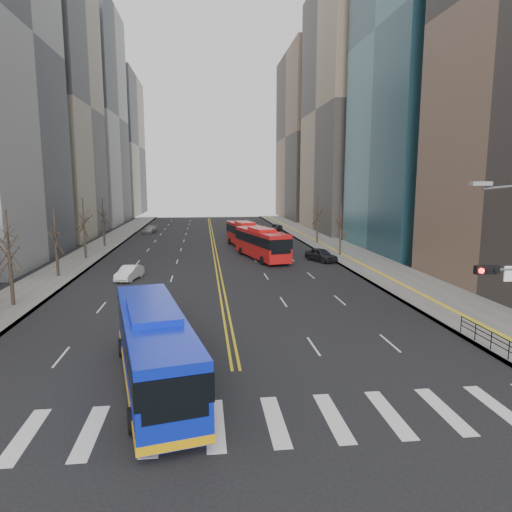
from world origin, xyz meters
TOP-DOWN VIEW (x-y plane):
  - ground at (0.00, 0.00)m, footprint 220.00×220.00m
  - sidewalk_right at (17.50, 45.00)m, footprint 7.00×130.00m
  - sidewalk_left at (-16.50, 45.00)m, footprint 5.00×130.00m
  - crosswalk at (0.00, 0.00)m, footprint 26.70×4.00m
  - centerline at (0.00, 55.00)m, footprint 0.55×100.00m
  - office_towers at (0.12, 68.51)m, footprint 83.00×134.00m
  - pedestrian_railing at (14.30, 6.00)m, footprint 0.06×6.06m
  - street_trees at (-7.18, 34.55)m, footprint 35.20×47.20m
  - blue_bus at (-3.88, 4.00)m, footprint 5.34×13.01m
  - red_bus_near at (5.60, 38.71)m, footprint 5.62×12.56m
  - red_bus_far at (4.49, 49.30)m, footprint 4.78×12.14m
  - car_white at (-8.74, 28.01)m, footprint 2.46×4.42m
  - car_dark_mid at (12.50, 36.16)m, footprint 3.61×5.01m
  - car_silver at (-11.58, 70.66)m, footprint 2.68×4.73m
  - car_dark_far at (12.50, 71.54)m, footprint 3.74×5.09m

SIDE VIEW (x-z plane):
  - ground at x=0.00m, z-range 0.00..0.00m
  - crosswalk at x=0.00m, z-range 0.00..0.01m
  - centerline at x=0.00m, z-range 0.00..0.01m
  - sidewalk_right at x=17.50m, z-range 0.00..0.15m
  - sidewalk_left at x=-16.50m, z-range 0.00..0.15m
  - car_dark_far at x=12.50m, z-range 0.00..1.29m
  - car_silver at x=-11.58m, z-range 0.00..1.29m
  - car_white at x=-8.74m, z-range 0.00..1.38m
  - car_dark_mid at x=12.50m, z-range 0.00..1.59m
  - pedestrian_railing at x=14.30m, z-range 0.31..1.33m
  - blue_bus at x=-3.88m, z-range 0.09..3.78m
  - red_bus_far at x=4.49m, z-range 0.21..3.94m
  - red_bus_near at x=5.60m, z-range 0.21..4.07m
  - street_trees at x=-7.18m, z-range 1.07..8.67m
  - office_towers at x=0.12m, z-range -5.08..52.92m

